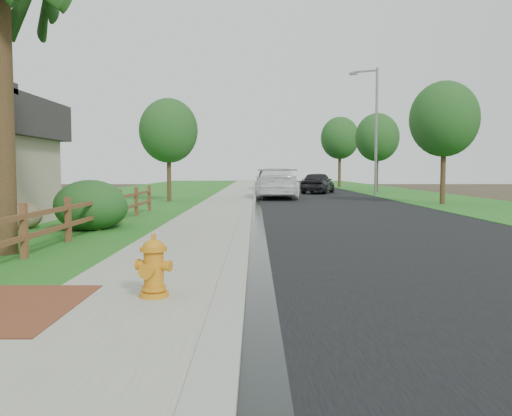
{
  "coord_description": "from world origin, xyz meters",
  "views": [
    {
      "loc": [
        0.73,
        -7.27,
        1.71
      ],
      "look_at": [
        0.74,
        3.15,
        0.99
      ],
      "focal_mm": 38.0,
      "sensor_mm": 36.0,
      "label": 1
    }
  ],
  "objects_px": {
    "dark_car_mid": "(318,183)",
    "streetlight": "(374,124)",
    "fire_hydrant": "(153,268)",
    "white_suv": "(276,183)",
    "ranch_fence": "(84,214)"
  },
  "relations": [
    {
      "from": "white_suv",
      "to": "fire_hydrant",
      "type": "bearing_deg",
      "value": 85.41
    },
    {
      "from": "dark_car_mid",
      "to": "streetlight",
      "type": "xyz_separation_m",
      "value": [
        3.22,
        -3.8,
        3.96
      ]
    },
    {
      "from": "fire_hydrant",
      "to": "dark_car_mid",
      "type": "relative_size",
      "value": 0.18
    },
    {
      "from": "dark_car_mid",
      "to": "streetlight",
      "type": "height_order",
      "value": "streetlight"
    },
    {
      "from": "fire_hydrant",
      "to": "streetlight",
      "type": "height_order",
      "value": "streetlight"
    },
    {
      "from": "fire_hydrant",
      "to": "white_suv",
      "type": "distance_m",
      "value": 25.96
    },
    {
      "from": "ranch_fence",
      "to": "streetlight",
      "type": "height_order",
      "value": "streetlight"
    },
    {
      "from": "fire_hydrant",
      "to": "white_suv",
      "type": "xyz_separation_m",
      "value": [
        2.57,
        25.83,
        0.46
      ]
    },
    {
      "from": "ranch_fence",
      "to": "fire_hydrant",
      "type": "bearing_deg",
      "value": -66.11
    },
    {
      "from": "dark_car_mid",
      "to": "fire_hydrant",
      "type": "bearing_deg",
      "value": 98.37
    },
    {
      "from": "fire_hydrant",
      "to": "streetlight",
      "type": "xyz_separation_m",
      "value": [
        9.12,
        29.11,
        4.3
      ]
    },
    {
      "from": "fire_hydrant",
      "to": "dark_car_mid",
      "type": "height_order",
      "value": "dark_car_mid"
    },
    {
      "from": "dark_car_mid",
      "to": "streetlight",
      "type": "relative_size",
      "value": 0.54
    },
    {
      "from": "fire_hydrant",
      "to": "white_suv",
      "type": "relative_size",
      "value": 0.13
    },
    {
      "from": "ranch_fence",
      "to": "fire_hydrant",
      "type": "xyz_separation_m",
      "value": [
        3.03,
        -6.85,
        -0.15
      ]
    }
  ]
}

